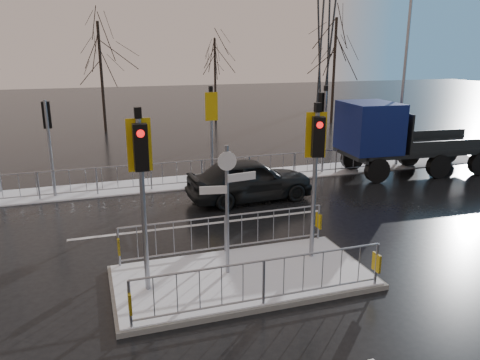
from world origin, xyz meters
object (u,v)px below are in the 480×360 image
object	(u,v)px
car_far_lane	(250,179)
street_lamp_right	(406,69)
traffic_island	(242,265)
flatbed_truck	(389,136)

from	to	relation	value
car_far_lane	street_lamp_right	xyz separation A→B (m)	(8.38, 2.84, 3.62)
traffic_island	car_far_lane	xyz separation A→B (m)	(2.21, 5.65, 0.38)
traffic_island	flatbed_truck	distance (m)	11.58
flatbed_truck	street_lamp_right	xyz separation A→B (m)	(1.57, 1.32, 2.73)
traffic_island	street_lamp_right	bearing A→B (deg)	38.73
traffic_island	car_far_lane	size ratio (longest dim) A/B	1.33
flatbed_truck	street_lamp_right	size ratio (longest dim) A/B	0.86
car_far_lane	street_lamp_right	distance (m)	9.56
traffic_island	car_far_lane	distance (m)	6.08
traffic_island	street_lamp_right	world-z (taller)	street_lamp_right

